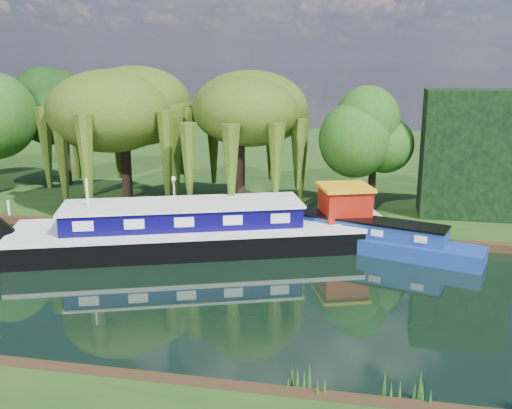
# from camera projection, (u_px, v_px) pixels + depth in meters

# --- Properties ---
(ground) EXTENTS (120.00, 120.00, 0.00)m
(ground) POSITION_uv_depth(u_px,v_px,m) (93.00, 281.00, 27.16)
(ground) COLOR black
(far_bank) EXTENTS (120.00, 52.00, 0.45)m
(far_bank) POSITION_uv_depth(u_px,v_px,m) (244.00, 158.00, 59.44)
(far_bank) COLOR #17350E
(far_bank) RESTS_ON ground
(dutch_barge) EXTENTS (20.99, 11.22, 4.35)m
(dutch_barge) POSITION_uv_depth(u_px,v_px,m) (208.00, 230.00, 31.56)
(dutch_barge) COLOR black
(dutch_barge) RESTS_ON ground
(narrowboat) EXTENTS (13.09, 6.00, 1.90)m
(narrowboat) POSITION_uv_depth(u_px,v_px,m) (361.00, 237.00, 31.59)
(narrowboat) COLOR navy
(narrowboat) RESTS_ON ground
(red_dinghy) EXTENTS (3.78, 3.20, 0.67)m
(red_dinghy) POSITION_uv_depth(u_px,v_px,m) (38.00, 239.00, 33.40)
(red_dinghy) COLOR maroon
(red_dinghy) RESTS_ON ground
(willow_left) EXTENTS (7.41, 7.41, 8.88)m
(willow_left) POSITION_uv_depth(u_px,v_px,m) (123.00, 111.00, 37.55)
(willow_left) COLOR black
(willow_left) RESTS_ON far_bank
(willow_right) EXTENTS (6.77, 6.77, 8.25)m
(willow_right) POSITION_uv_depth(u_px,v_px,m) (239.00, 120.00, 36.28)
(willow_right) COLOR black
(willow_right) RESTS_ON far_bank
(tree_far_mid) EXTENTS (5.14, 5.14, 8.42)m
(tree_far_mid) POSITION_uv_depth(u_px,v_px,m) (63.00, 112.00, 44.68)
(tree_far_mid) COLOR black
(tree_far_mid) RESTS_ON far_bank
(tree_far_right) EXTENTS (4.29, 4.29, 7.01)m
(tree_far_right) POSITION_uv_depth(u_px,v_px,m) (374.00, 138.00, 36.76)
(tree_far_right) COLOR black
(tree_far_right) RESTS_ON far_bank
(conifer_hedge) EXTENTS (6.00, 3.00, 8.00)m
(conifer_hedge) POSITION_uv_depth(u_px,v_px,m) (471.00, 154.00, 35.86)
(conifer_hedge) COLOR black
(conifer_hedge) RESTS_ON far_bank
(lamppost) EXTENTS (0.36, 0.36, 2.56)m
(lamppost) POSITION_uv_depth(u_px,v_px,m) (174.00, 185.00, 36.45)
(lamppost) COLOR silver
(lamppost) RESTS_ON far_bank
(mooring_posts) EXTENTS (19.16, 0.16, 1.00)m
(mooring_posts) POSITION_uv_depth(u_px,v_px,m) (148.00, 215.00, 35.01)
(mooring_posts) COLOR silver
(mooring_posts) RESTS_ON far_bank
(reeds_near) EXTENTS (33.70, 1.50, 1.10)m
(reeds_near) POSITION_uv_depth(u_px,v_px,m) (180.00, 366.00, 18.55)
(reeds_near) COLOR #184813
(reeds_near) RESTS_ON ground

